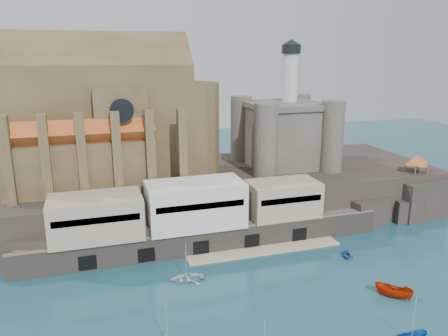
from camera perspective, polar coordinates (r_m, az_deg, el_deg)
name	(u,v)px	position (r m, az deg, el deg)	size (l,w,h in m)	color
ground	(298,303)	(69.41, 9.64, -16.97)	(300.00, 300.00, 0.00)	#18424F
promontory	(221,193)	(100.61, -0.43, -3.31)	(100.00, 36.00, 10.00)	black
quay	(195,218)	(82.97, -3.79, -6.56)	(70.00, 12.00, 13.05)	#655C50
church	(108,122)	(95.10, -14.91, 5.79)	(47.00, 25.93, 30.51)	brown
castle_keep	(284,131)	(104.58, 7.88, 4.82)	(21.20, 21.20, 29.30)	#4D463C
rock_outcrop	(413,197)	(109.56, 23.48, -3.55)	(14.50, 10.50, 8.70)	black
pavilion	(417,161)	(107.41, 23.90, 0.89)	(6.40, 6.40, 5.40)	brown
boat_5	(393,297)	(74.62, 21.20, -15.40)	(2.16, 2.22, 5.74)	#AF2102
boat_6	(186,280)	(74.66, -4.93, -14.34)	(4.10, 1.19, 5.74)	silver
boat_7	(346,257)	(84.84, 15.66, -11.09)	(2.97, 1.82, 3.45)	#1D4B91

